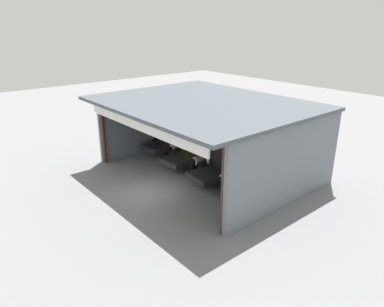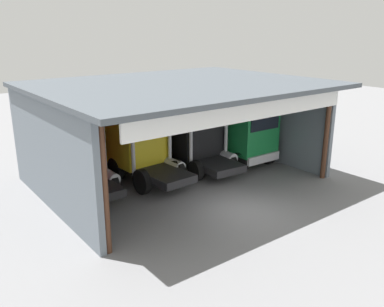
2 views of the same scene
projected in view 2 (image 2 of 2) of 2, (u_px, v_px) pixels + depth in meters
The scene contains 8 objects.
ground_plane at pixel (239, 209), 17.12m from camera, with size 80.00×80.00×0.00m, color slate.
workshop_shed at pixel (167, 110), 20.16m from camera, with size 12.97×10.54×4.86m.
truck_red_yard_outside at pixel (73, 153), 18.51m from camera, with size 2.70×4.64×3.54m.
truck_yellow_right_bay at pixel (141, 146), 19.95m from camera, with size 2.66×4.92×3.53m.
truck_black_left_bay at pixel (197, 135), 21.51m from camera, with size 2.68×4.70×3.71m.
truck_green_center_right_bay at pixel (245, 133), 22.34m from camera, with size 2.54×5.00×3.51m.
oil_drum at pixel (142, 149), 23.89m from camera, with size 0.58×0.58×0.94m, color gold.
tool_cart at pixel (165, 146), 24.55m from camera, with size 0.90×0.60×1.00m, color #1E59A5.
Camera 2 is at (-11.12, -11.25, 7.23)m, focal length 38.18 mm.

